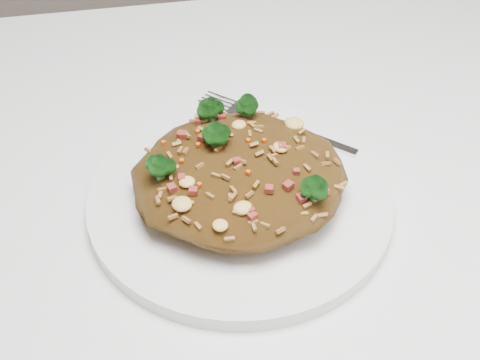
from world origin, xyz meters
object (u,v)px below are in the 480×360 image
at_px(dining_table, 318,301).
at_px(plate, 240,199).
at_px(fork, 284,126).
at_px(fried_rice, 240,169).

xyz_separation_m(dining_table, plate, (-0.06, 0.04, 0.10)).
distance_m(plate, fork, 0.10).
height_order(dining_table, fried_rice, fried_rice).
bearing_deg(fried_rice, fork, 54.05).
relative_size(dining_table, fried_rice, 6.93).
height_order(fried_rice, fork, fried_rice).
bearing_deg(fork, plate, -83.80).
bearing_deg(fork, dining_table, -44.57).
height_order(plate, fried_rice, fried_rice).
xyz_separation_m(plate, fork, (0.06, 0.08, 0.01)).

